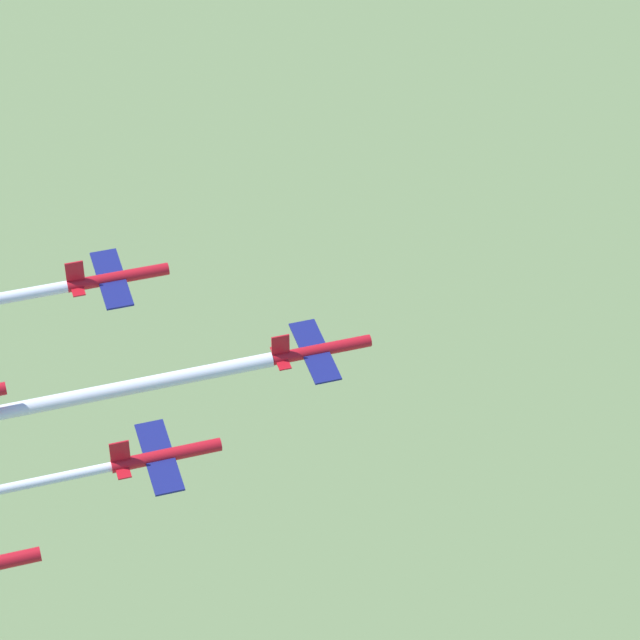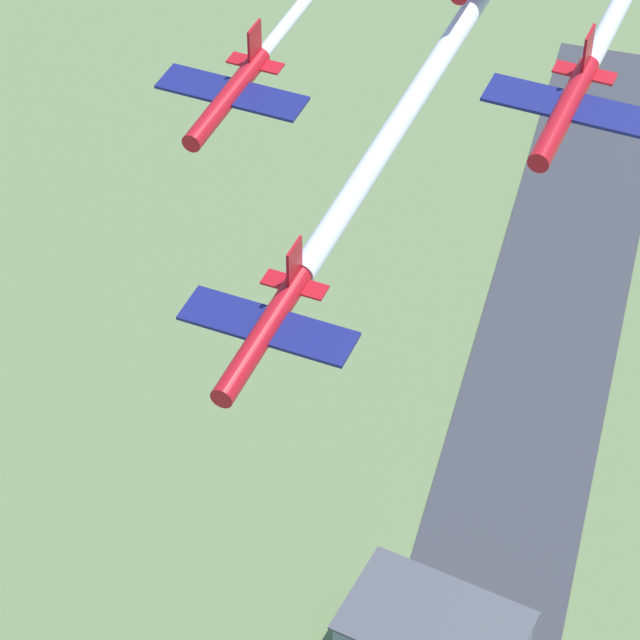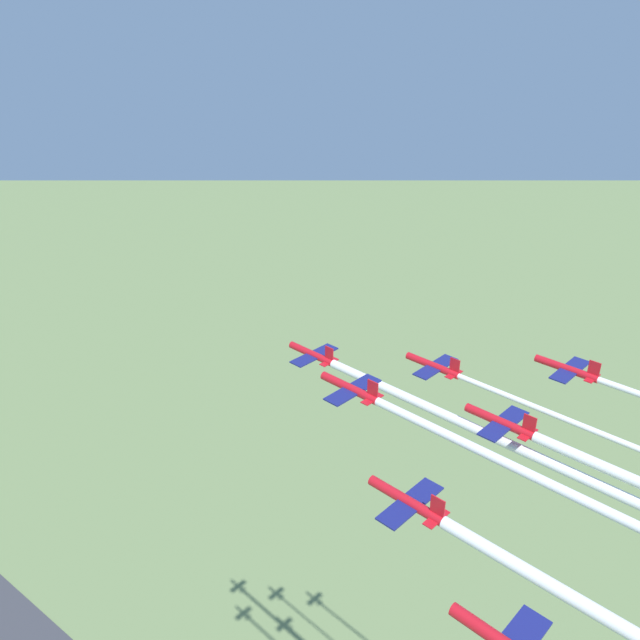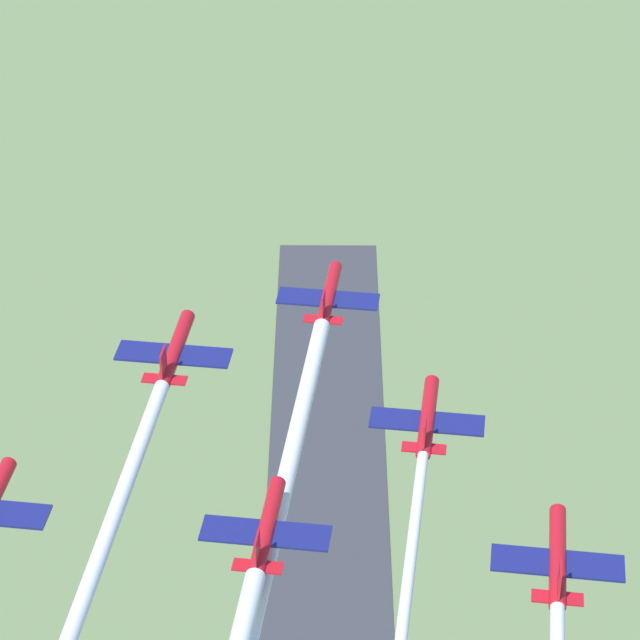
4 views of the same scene
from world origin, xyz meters
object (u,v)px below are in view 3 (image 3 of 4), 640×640
Objects in this scene: jet_1 at (352,389)px; jet_3 at (409,501)px; jet_0 at (313,354)px; jet_4 at (502,422)px; jet_2 at (434,366)px; jet_5 at (569,369)px.

jet_1 reaches higher than jet_3.
jet_4 reaches higher than jet_0.
jet_2 is 30.36m from jet_3.
jet_1 is at bearing -120.47° from jet_0.
jet_1 is at bearing 59.53° from jet_3.
jet_0 is at bearing 120.47° from jet_2.
jet_1 is at bearing 120.47° from jet_4.
jet_0 is 1.00× the size of jet_3.
jet_5 reaches higher than jet_0.
jet_4 is at bearing 0.00° from jet_3.
jet_4 reaches higher than jet_3.
jet_1 is 1.00× the size of jet_2.
jet_0 is 17.34m from jet_2.
jet_3 reaches higher than jet_0.
jet_2 is 1.00× the size of jet_5.
jet_2 is 1.00× the size of jet_3.
jet_2 is (-9.98, 14.18, 0.33)m from jet_0.
jet_3 is at bearing -120.47° from jet_1.
jet_4 is at bearing -180.00° from jet_5.
jet_1 is 1.00× the size of jet_5.
jet_2 is (-17.52, -1.43, -4.05)m from jet_1.
jet_1 reaches higher than jet_2.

